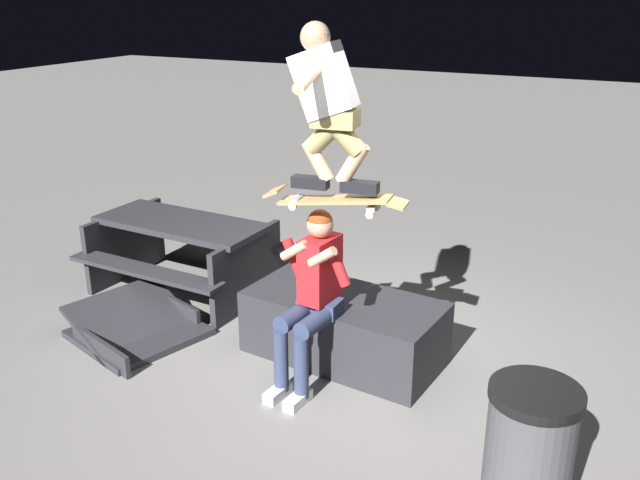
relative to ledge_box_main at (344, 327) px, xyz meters
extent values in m
plane|color=slate|center=(-0.16, 0.11, -0.27)|extent=(40.00, 40.00, 0.00)
cube|color=#28282D|center=(0.00, 0.00, 0.00)|extent=(1.66, 0.91, 0.54)
cube|color=#2D3856|center=(0.05, 0.33, 0.33)|extent=(0.32, 0.20, 0.12)
cube|color=red|center=(0.05, 0.33, 0.64)|extent=(0.23, 0.36, 0.50)
sphere|color=tan|center=(0.05, 0.33, 0.99)|extent=(0.20, 0.20, 0.20)
sphere|color=brown|center=(0.05, 0.33, 1.01)|extent=(0.19, 0.19, 0.19)
cylinder|color=red|center=(-0.14, 0.41, 0.71)|extent=(0.20, 0.10, 0.29)
cylinder|color=tan|center=(-0.05, 0.50, 0.81)|extent=(0.24, 0.09, 0.19)
cylinder|color=red|center=(0.26, 0.37, 0.71)|extent=(0.20, 0.10, 0.29)
cylinder|color=tan|center=(0.19, 0.48, 0.81)|extent=(0.24, 0.09, 0.19)
cylinder|color=#2D3856|center=(-0.02, 0.54, 0.31)|extent=(0.18, 0.41, 0.14)
cylinder|color=#2D3856|center=(0.00, 0.74, 0.02)|extent=(0.11, 0.11, 0.50)
cube|color=white|center=(0.01, 0.79, -0.23)|extent=(0.12, 0.27, 0.08)
cylinder|color=#2D3856|center=(0.16, 0.52, 0.31)|extent=(0.18, 0.41, 0.14)
cylinder|color=#2D3856|center=(0.18, 0.72, 0.02)|extent=(0.11, 0.11, 0.50)
cube|color=white|center=(0.18, 0.77, -0.23)|extent=(0.12, 0.27, 0.08)
cube|color=#AD8451|center=(-0.11, 0.42, 1.23)|extent=(0.82, 0.30, 0.11)
cube|color=#AD8451|center=(0.34, 0.48, 1.25)|extent=(0.14, 0.21, 0.07)
cube|color=#AD8451|center=(-0.56, 0.36, 1.25)|extent=(0.15, 0.21, 0.04)
cube|color=#99999E|center=(0.17, 0.46, 1.20)|extent=(0.08, 0.17, 0.04)
cylinder|color=white|center=(0.16, 0.55, 1.18)|extent=(0.06, 0.04, 0.05)
cylinder|color=white|center=(0.18, 0.37, 1.18)|extent=(0.06, 0.04, 0.05)
cube|color=#99999E|center=(-0.39, 0.39, 1.20)|extent=(0.08, 0.17, 0.04)
cylinder|color=white|center=(-0.40, 0.47, 1.18)|extent=(0.06, 0.04, 0.05)
cylinder|color=white|center=(-0.37, 0.30, 1.18)|extent=(0.06, 0.04, 0.05)
cube|color=black|center=(0.07, 0.45, 1.34)|extent=(0.27, 0.13, 0.08)
cube|color=black|center=(-0.29, 0.40, 1.34)|extent=(0.27, 0.13, 0.08)
cylinder|color=tan|center=(0.02, 0.44, 1.50)|extent=(0.25, 0.13, 0.31)
cylinder|color=#908352|center=(-0.06, 0.43, 1.70)|extent=(0.35, 0.17, 0.33)
cylinder|color=tan|center=(-0.23, 0.41, 1.50)|extent=(0.25, 0.13, 0.31)
cylinder|color=#908352|center=(-0.16, 0.42, 1.70)|extent=(0.35, 0.17, 0.33)
cube|color=#908352|center=(-0.11, 0.42, 1.80)|extent=(0.32, 0.24, 0.12)
cube|color=silver|center=(-0.03, 0.43, 2.04)|extent=(0.48, 0.28, 0.52)
sphere|color=tan|center=(0.03, 0.44, 2.32)|extent=(0.20, 0.20, 0.20)
cylinder|color=tan|center=(-0.04, 0.65, 2.10)|extent=(0.14, 0.45, 0.19)
cylinder|color=tan|center=(0.02, 0.22, 2.10)|extent=(0.14, 0.45, 0.19)
cube|color=#28282D|center=(1.76, 0.50, -0.24)|extent=(1.19, 1.20, 0.06)
cube|color=#28282D|center=(1.76, 0.50, -0.16)|extent=(1.16, 1.19, 0.40)
cube|color=#28282D|center=(1.76, 0.95, -0.17)|extent=(0.83, 0.29, 0.19)
cube|color=#28282D|center=(1.76, 0.04, -0.17)|extent=(0.83, 0.29, 0.19)
cube|color=#28282D|center=(1.98, -0.47, 0.45)|extent=(1.72, 0.76, 0.06)
cube|color=#28282D|center=(2.00, 0.08, 0.15)|extent=(1.71, 0.30, 0.04)
cube|color=#28282D|center=(1.96, -1.02, 0.15)|extent=(1.71, 0.30, 0.04)
cube|color=#28282D|center=(2.75, -0.50, 0.09)|extent=(0.10, 1.10, 0.72)
cube|color=#28282D|center=(1.21, -0.44, 0.09)|extent=(0.10, 1.10, 0.72)
cylinder|color=#47474C|center=(-1.69, 1.18, 0.13)|extent=(0.49, 0.49, 0.79)
cylinder|color=black|center=(-1.69, 1.18, 0.55)|extent=(0.51, 0.51, 0.06)
camera|label=1|loc=(-2.06, 4.51, 2.62)|focal=38.05mm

